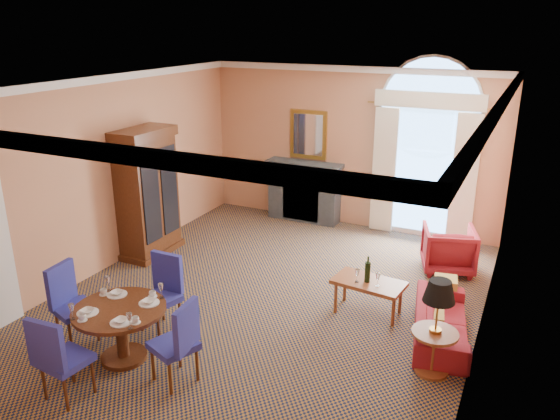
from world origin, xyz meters
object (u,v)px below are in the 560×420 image
at_px(dining_table, 120,321).
at_px(sofa, 441,320).
at_px(armchair, 448,249).
at_px(side_table, 437,315).
at_px(coffee_table, 369,283).
at_px(armoire, 147,195).

relative_size(dining_table, sofa, 0.66).
xyz_separation_m(armchair, side_table, (0.33, -3.00, 0.39)).
xyz_separation_m(coffee_table, side_table, (1.12, -1.03, 0.30)).
height_order(armoire, sofa, armoire).
bearing_deg(armchair, sofa, 80.28).
bearing_deg(coffee_table, dining_table, -128.15).
bearing_deg(armoire, dining_table, -57.56).
distance_m(coffee_table, side_table, 1.55).
relative_size(sofa, coffee_table, 1.63).
relative_size(armchair, coffee_table, 0.80).
distance_m(sofa, armchair, 2.19).
bearing_deg(coffee_table, sofa, -3.77).
height_order(armchair, coffee_table, coffee_table).
bearing_deg(dining_table, sofa, 32.63).
bearing_deg(side_table, sofa, 93.45).
bearing_deg(armoire, side_table, -15.13).
xyz_separation_m(dining_table, sofa, (3.47, 2.22, -0.28)).
height_order(sofa, armchair, armchair).
relative_size(armoire, side_table, 1.92).
distance_m(armoire, dining_table, 3.40).
bearing_deg(armoire, sofa, -6.59).
height_order(coffee_table, side_table, side_table).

